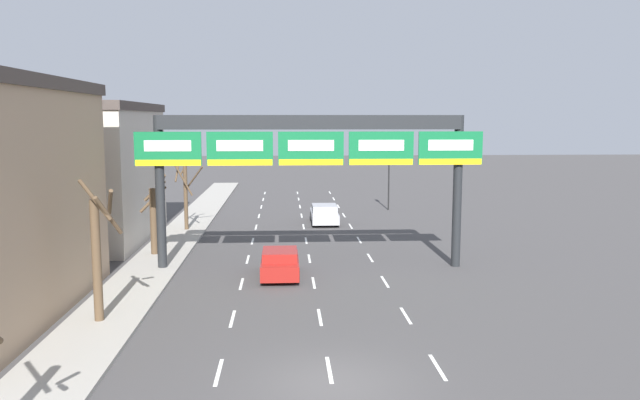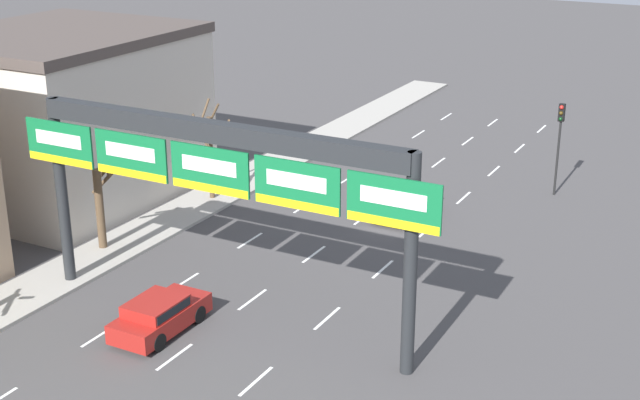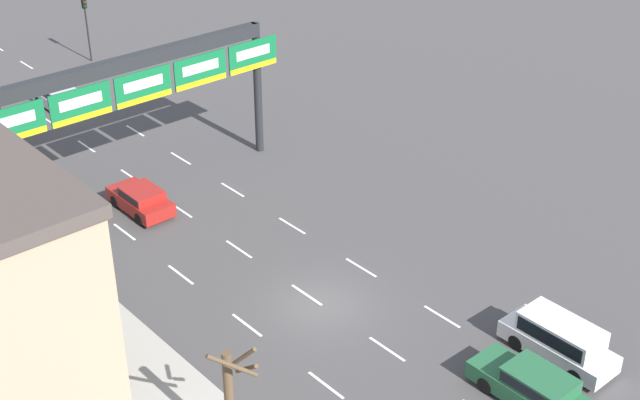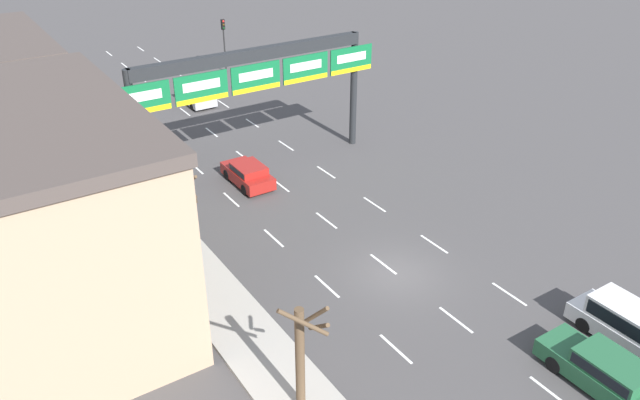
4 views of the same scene
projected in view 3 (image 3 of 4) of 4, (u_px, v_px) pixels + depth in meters
ground_plane at (322, 305)px, 38.57m from camera, size 220.00×220.00×0.00m
sidewalk_left at (164, 385)px, 33.93m from camera, size 2.80×110.00×0.15m
lane_dashes at (155, 192)px, 47.43m from camera, size 6.72×67.00×0.01m
sign_gantry at (140, 83)px, 44.65m from camera, size 16.99×0.70×7.66m
car_silver at (60, 97)px, 56.92m from camera, size 1.91×4.12×1.39m
car_red at (141, 199)px, 45.34m from camera, size 1.81×3.96×1.34m
car_green at (534, 387)px, 32.76m from camera, size 1.85×4.85×1.51m
suv_white at (560, 338)px, 35.01m from camera, size 1.81×4.66×1.76m
traffic_light_near_gantry at (86, 15)px, 63.17m from camera, size 0.30×0.35×4.82m
tree_bare_third at (232, 395)px, 29.67m from camera, size 1.98×1.99×5.04m
tree_bare_furthest at (83, 265)px, 36.29m from camera, size 1.28×1.69×5.28m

